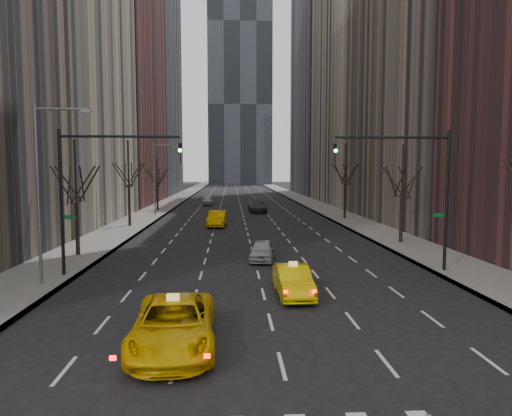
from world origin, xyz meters
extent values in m
plane|color=black|center=(0.00, 0.00, 0.00)|extent=(400.00, 400.00, 0.00)
cube|color=slate|center=(-12.25, 70.00, 0.07)|extent=(4.50, 320.00, 0.15)
cube|color=slate|center=(12.25, 70.00, 0.07)|extent=(4.50, 320.00, 0.15)
cube|color=brown|center=(-21.50, 66.00, 22.00)|extent=(14.00, 28.00, 44.00)
cube|color=#5E5E62|center=(-21.50, 96.00, 30.00)|extent=(14.00, 30.00, 60.00)
cube|color=#BEB191|center=(21.50, 64.00, 25.00)|extent=(14.00, 28.00, 50.00)
cube|color=#5E5E62|center=(21.50, 95.00, 29.00)|extent=(14.00, 30.00, 58.00)
cube|color=black|center=(2.00, 170.00, 60.00)|extent=(24.00, 24.00, 120.00)
cylinder|color=black|center=(-12.00, 18.00, 1.93)|extent=(0.28, 0.28, 3.57)
cylinder|color=black|center=(-12.00, 18.00, 5.84)|extent=(0.16, 0.16, 4.25)
cylinder|color=black|center=(-11.85, 18.85, 4.95)|extent=(0.42, 1.80, 2.52)
cylinder|color=black|center=(-11.19, 18.29, 4.95)|extent=(1.74, 0.72, 2.52)
cylinder|color=black|center=(-11.34, 17.45, 4.95)|extent=(1.46, 1.25, 2.52)
cylinder|color=black|center=(-12.15, 17.15, 4.95)|extent=(0.42, 1.80, 2.52)
cylinder|color=black|center=(-12.81, 17.71, 4.95)|extent=(1.74, 0.72, 2.52)
cylinder|color=black|center=(-12.66, 18.55, 4.95)|extent=(1.46, 1.25, 2.52)
cylinder|color=black|center=(-12.00, 34.00, 2.15)|extent=(0.28, 0.28, 3.99)
cylinder|color=black|center=(-12.00, 34.00, 6.52)|extent=(0.16, 0.16, 4.75)
cylinder|color=black|center=(-11.85, 34.85, 5.37)|extent=(0.42, 1.80, 2.52)
cylinder|color=black|center=(-11.19, 34.29, 5.37)|extent=(1.74, 0.72, 2.52)
cylinder|color=black|center=(-11.34, 33.45, 5.37)|extent=(1.46, 1.25, 2.52)
cylinder|color=black|center=(-12.15, 33.15, 5.37)|extent=(0.42, 1.80, 2.52)
cylinder|color=black|center=(-12.81, 33.71, 5.37)|extent=(1.74, 0.72, 2.52)
cylinder|color=black|center=(-12.66, 34.55, 5.37)|extent=(1.46, 1.25, 2.52)
cylinder|color=black|center=(-12.00, 52.00, 1.83)|extent=(0.28, 0.28, 3.36)
cylinder|color=black|center=(-12.00, 52.00, 5.51)|extent=(0.16, 0.16, 4.00)
cylinder|color=black|center=(-11.85, 52.85, 4.74)|extent=(0.42, 1.80, 2.52)
cylinder|color=black|center=(-11.19, 52.29, 4.74)|extent=(1.74, 0.72, 2.52)
cylinder|color=black|center=(-11.34, 51.45, 4.74)|extent=(1.46, 1.25, 2.52)
cylinder|color=black|center=(-12.15, 51.15, 4.74)|extent=(0.42, 1.80, 2.52)
cylinder|color=black|center=(-12.81, 51.71, 4.74)|extent=(1.74, 0.72, 2.52)
cylinder|color=black|center=(-12.66, 52.55, 4.74)|extent=(1.46, 1.25, 2.52)
cylinder|color=black|center=(12.00, 22.00, 1.93)|extent=(0.28, 0.28, 3.57)
cylinder|color=black|center=(12.00, 22.00, 5.84)|extent=(0.16, 0.16, 4.25)
cylinder|color=black|center=(12.15, 22.85, 4.95)|extent=(0.42, 1.80, 2.52)
cylinder|color=black|center=(12.81, 22.29, 4.95)|extent=(1.74, 0.72, 2.52)
cylinder|color=black|center=(12.66, 21.45, 4.95)|extent=(1.46, 1.25, 2.52)
cylinder|color=black|center=(11.85, 21.15, 4.95)|extent=(0.42, 1.80, 2.52)
cylinder|color=black|center=(11.19, 21.71, 4.95)|extent=(1.74, 0.72, 2.52)
cylinder|color=black|center=(11.34, 22.55, 4.95)|extent=(1.46, 1.25, 2.52)
cylinder|color=black|center=(12.00, 40.00, 2.15)|extent=(0.28, 0.28, 3.99)
cylinder|color=black|center=(12.00, 40.00, 6.52)|extent=(0.16, 0.16, 4.75)
cylinder|color=black|center=(12.15, 40.85, 5.37)|extent=(0.42, 1.80, 2.52)
cylinder|color=black|center=(12.81, 40.29, 5.37)|extent=(1.74, 0.72, 2.52)
cylinder|color=black|center=(12.66, 39.45, 5.37)|extent=(1.46, 1.25, 2.52)
cylinder|color=black|center=(11.85, 39.15, 5.37)|extent=(0.42, 1.80, 2.52)
cylinder|color=black|center=(11.19, 39.71, 5.37)|extent=(1.74, 0.72, 2.52)
cylinder|color=black|center=(11.34, 40.55, 5.37)|extent=(1.46, 1.25, 2.52)
cylinder|color=black|center=(-10.80, 12.00, 4.15)|extent=(0.18, 0.18, 8.00)
cylinder|color=black|center=(-7.55, 12.00, 7.75)|extent=(6.50, 0.14, 0.14)
imported|color=black|center=(-4.30, 12.00, 6.85)|extent=(0.18, 0.22, 1.10)
sphere|color=#0CFF33|center=(-4.30, 11.82, 7.00)|extent=(0.20, 0.20, 0.20)
cube|color=#0C5926|center=(-10.40, 12.00, 3.35)|extent=(0.70, 0.04, 0.22)
cylinder|color=black|center=(10.80, 12.00, 4.15)|extent=(0.18, 0.18, 8.00)
cylinder|color=black|center=(7.55, 12.00, 7.75)|extent=(6.50, 0.14, 0.14)
imported|color=black|center=(4.30, 12.00, 6.85)|extent=(0.18, 0.22, 1.10)
sphere|color=#0CFF33|center=(4.30, 11.82, 7.00)|extent=(0.20, 0.20, 0.20)
cube|color=#0C5926|center=(10.40, 12.00, 3.35)|extent=(0.70, 0.04, 0.22)
cylinder|color=slate|center=(-11.20, 10.00, 4.65)|extent=(0.16, 0.16, 9.00)
cylinder|color=slate|center=(-9.90, 10.00, 8.95)|extent=(2.60, 0.14, 0.14)
cube|color=slate|center=(-8.70, 10.00, 8.85)|extent=(0.50, 0.22, 0.15)
cylinder|color=slate|center=(-11.20, 45.00, 4.65)|extent=(0.16, 0.16, 9.00)
cylinder|color=slate|center=(-9.90, 45.00, 8.95)|extent=(2.60, 0.14, 0.14)
cube|color=slate|center=(-8.70, 45.00, 8.85)|extent=(0.50, 0.22, 0.15)
imported|color=#F0BC05|center=(-3.46, 1.58, 0.81)|extent=(2.97, 5.96, 1.62)
imported|color=#E3BB04|center=(1.38, 7.62, 0.71)|extent=(1.62, 4.36, 1.43)
imported|color=#999BA0|center=(0.50, 16.05, 0.66)|extent=(2.06, 4.06, 1.32)
imported|color=#EDAD04|center=(-2.97, 33.91, 0.82)|extent=(2.07, 5.11, 1.65)
imported|color=#2C2C30|center=(2.08, 48.95, 0.81)|extent=(2.56, 5.68, 1.62)
imported|color=#B9B9B9|center=(-5.46, 62.18, 0.73)|extent=(1.77, 4.28, 1.45)
camera|label=1|loc=(-1.52, -13.39, 5.99)|focal=32.00mm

